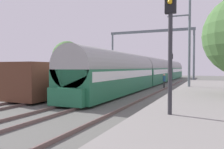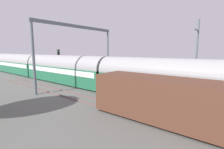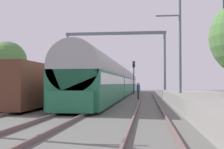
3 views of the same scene
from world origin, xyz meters
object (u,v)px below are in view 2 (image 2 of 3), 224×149
object	(u,v)px
passenger_train	(64,69)
person_crossing	(124,79)
freight_car	(193,105)
catenary_gantry	(78,43)
railway_signal_far	(59,60)

from	to	relation	value
passenger_train	person_crossing	size ratio (longest dim) A/B	28.44
passenger_train	freight_car	world-z (taller)	passenger_train
passenger_train	catenary_gantry	bearing A→B (deg)	-90.00
railway_signal_far	passenger_train	bearing A→B (deg)	-114.93
passenger_train	catenary_gantry	distance (m)	4.94
freight_car	catenary_gantry	bearing A→B (deg)	75.23
person_crossing	railway_signal_far	bearing A→B (deg)	161.65
freight_car	catenary_gantry	distance (m)	15.89
railway_signal_far	catenary_gantry	world-z (taller)	catenary_gantry
person_crossing	freight_car	bearing A→B (deg)	-58.32
person_crossing	catenary_gantry	world-z (taller)	catenary_gantry
freight_car	person_crossing	world-z (taller)	freight_car
passenger_train	railway_signal_far	distance (m)	4.69
railway_signal_far	freight_car	bearing A→B (deg)	-104.64
freight_car	catenary_gantry	world-z (taller)	catenary_gantry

